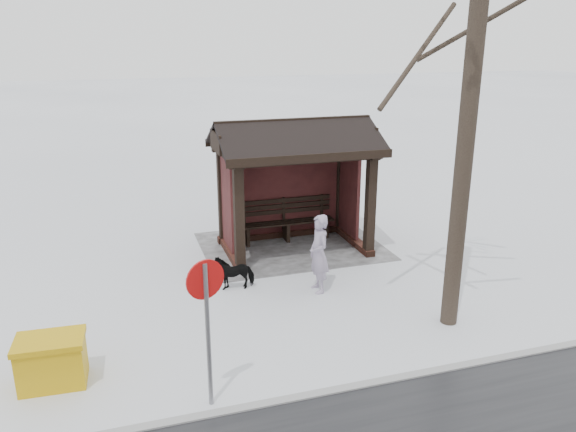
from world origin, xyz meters
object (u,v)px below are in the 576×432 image
object	(u,v)px
pedestrian	(319,254)
dog	(234,272)
bus_shelter	(292,158)
road_sign	(206,301)
grit_bin	(52,361)

from	to	relation	value
pedestrian	dog	bearing A→B (deg)	-114.98
bus_shelter	road_sign	world-z (taller)	bus_shelter
bus_shelter	dog	size ratio (longest dim) A/B	4.69
bus_shelter	road_sign	xyz separation A→B (m)	(2.90, 5.38, -0.62)
bus_shelter	dog	world-z (taller)	bus_shelter
pedestrian	grit_bin	distance (m)	5.08
pedestrian	road_sign	size ratio (longest dim) A/B	0.74
dog	road_sign	xyz separation A→B (m)	(1.12, 3.59, 1.22)
pedestrian	dog	xyz separation A→B (m)	(1.54, -0.68, -0.46)
bus_shelter	grit_bin	world-z (taller)	bus_shelter
pedestrian	road_sign	distance (m)	4.02
bus_shelter	grit_bin	size ratio (longest dim) A/B	3.65
grit_bin	road_sign	bearing A→B (deg)	154.40
bus_shelter	dog	distance (m)	3.13
road_sign	pedestrian	bearing A→B (deg)	-151.59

